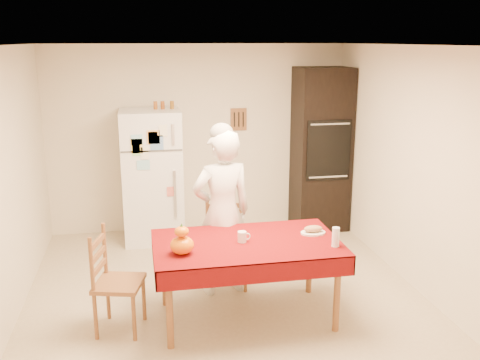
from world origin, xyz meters
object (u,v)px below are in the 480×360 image
object	(u,v)px
pumpkin_lower	(182,245)
bread_plate	(313,233)
refrigerator	(152,176)
chair_far	(225,239)
oven_cabinet	(321,150)
coffee_mug	(242,237)
chair_left	(112,277)
wine_glass	(336,237)
dining_table	(247,249)
seated_woman	(222,213)

from	to	relation	value
pumpkin_lower	bread_plate	size ratio (longest dim) A/B	0.87
refrigerator	chair_far	xyz separation A→B (m)	(0.70, -1.51, -0.34)
pumpkin_lower	refrigerator	bearing A→B (deg)	94.12
oven_cabinet	pumpkin_lower	bearing A→B (deg)	-130.29
coffee_mug	chair_left	bearing A→B (deg)	179.19
chair_far	wine_glass	bearing A→B (deg)	-48.01
dining_table	bread_plate	world-z (taller)	bread_plate
dining_table	bread_plate	bearing A→B (deg)	7.41
chair_far	pumpkin_lower	size ratio (longest dim) A/B	4.57
chair_left	pumpkin_lower	bearing A→B (deg)	-92.35
dining_table	wine_glass	bearing A→B (deg)	-18.82
chair_left	pumpkin_lower	xyz separation A→B (m)	(0.62, -0.19, 0.33)
chair_far	coffee_mug	xyz separation A→B (m)	(0.03, -0.76, 0.30)
chair_far	pumpkin_lower	xyz separation A→B (m)	(-0.53, -0.93, 0.33)
oven_cabinet	dining_table	size ratio (longest dim) A/B	1.29
coffee_mug	bread_plate	world-z (taller)	coffee_mug
refrigerator	wine_glass	size ratio (longest dim) A/B	9.66
oven_cabinet	wine_glass	world-z (taller)	oven_cabinet
bread_plate	refrigerator	bearing A→B (deg)	123.44
bread_plate	chair_left	bearing A→B (deg)	-177.95
oven_cabinet	chair_far	bearing A→B (deg)	-135.41
chair_far	wine_glass	xyz separation A→B (m)	(0.83, -1.02, 0.34)
chair_far	chair_left	xyz separation A→B (m)	(-1.15, -0.74, 0.00)
pumpkin_lower	chair_left	bearing A→B (deg)	163.09
refrigerator	chair_left	world-z (taller)	refrigerator
dining_table	chair_far	distance (m)	0.79
dining_table	seated_woman	distance (m)	0.62
dining_table	coffee_mug	world-z (taller)	coffee_mug
dining_table	coffee_mug	distance (m)	0.13
chair_far	chair_left	size ratio (longest dim) A/B	1.00
seated_woman	bread_plate	size ratio (longest dim) A/B	7.13
chair_far	pumpkin_lower	distance (m)	1.12
refrigerator	chair_far	distance (m)	1.70
chair_far	seated_woman	bearing A→B (deg)	-106.09
seated_woman	oven_cabinet	bearing A→B (deg)	-144.39
wine_glass	bread_plate	xyz separation A→B (m)	(-0.09, 0.34, -0.08)
refrigerator	pumpkin_lower	xyz separation A→B (m)	(0.18, -2.44, -0.01)
oven_cabinet	dining_table	bearing A→B (deg)	-123.00
oven_cabinet	bread_plate	distance (m)	2.40
chair_left	coffee_mug	size ratio (longest dim) A/B	9.50
seated_woman	wine_glass	bearing A→B (deg)	125.53
oven_cabinet	chair_far	size ratio (longest dim) A/B	2.32
dining_table	chair_left	size ratio (longest dim) A/B	1.79
refrigerator	wine_glass	world-z (taller)	refrigerator
chair_far	seated_woman	xyz separation A→B (m)	(-0.06, -0.17, 0.35)
seated_woman	wine_glass	size ratio (longest dim) A/B	9.73
pumpkin_lower	oven_cabinet	bearing A→B (deg)	49.71
coffee_mug	bread_plate	bearing A→B (deg)	6.80
dining_table	seated_woman	bearing A→B (deg)	102.81
refrigerator	coffee_mug	bearing A→B (deg)	-72.03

